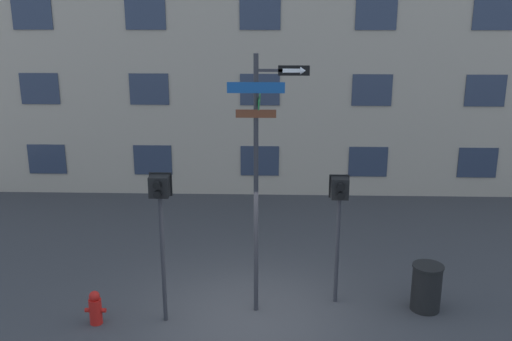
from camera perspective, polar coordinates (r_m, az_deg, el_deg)
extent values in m
plane|color=#38383A|center=(11.52, -0.64, -14.46)|extent=(60.00, 60.00, 0.00)
cube|color=tan|center=(17.82, 0.43, 15.47)|extent=(24.00, 0.60, 11.34)
cube|color=#2D384C|center=(19.53, -20.17, 1.08)|extent=(1.22, 0.03, 0.96)
cube|color=#2D384C|center=(18.53, -10.28, 1.04)|extent=(1.22, 0.03, 0.96)
cube|color=#2D384C|center=(18.12, 0.38, 0.97)|extent=(1.22, 0.03, 0.96)
cube|color=#2D384C|center=(18.36, 11.14, 0.86)|extent=(1.22, 0.03, 0.96)
cube|color=#2D384C|center=(19.22, 21.27, 0.73)|extent=(1.22, 0.03, 0.96)
cube|color=#2D384C|center=(19.12, -20.82, 7.66)|extent=(1.22, 0.03, 0.96)
cube|color=#2D384C|center=(18.09, -10.64, 8.00)|extent=(1.22, 0.03, 0.96)
cube|color=#2D384C|center=(17.67, 0.39, 8.09)|extent=(1.22, 0.03, 0.96)
cube|color=#2D384C|center=(17.92, 11.53, 7.88)|extent=(1.22, 0.03, 0.96)
cube|color=#2D384C|center=(18.79, 21.97, 7.41)|extent=(1.22, 0.03, 0.96)
cube|color=#2D384C|center=(18.96, -21.52, 14.44)|extent=(1.22, 0.03, 0.96)
cube|color=#2D384C|center=(17.92, -11.02, 15.19)|extent=(1.22, 0.03, 0.96)
cube|color=#2D384C|center=(17.50, 0.41, 15.46)|extent=(1.22, 0.03, 0.96)
cube|color=#2D384C|center=(17.75, 11.95, 15.14)|extent=(1.22, 0.03, 0.96)
cube|color=#2D384C|center=(18.64, 22.72, 14.31)|extent=(1.22, 0.03, 0.96)
cylinder|color=#2D2D33|center=(10.74, 0.00, -1.95)|extent=(0.09, 0.09, 5.06)
cube|color=#2D2D33|center=(10.27, 1.91, 9.98)|extent=(0.67, 0.05, 0.05)
cube|color=#14478C|center=(10.25, -0.01, 8.28)|extent=(1.04, 0.02, 0.20)
cube|color=#196B2D|center=(10.34, 0.33, 6.92)|extent=(0.02, 0.96, 0.15)
cube|color=brown|center=(10.32, -0.01, 5.70)|extent=(0.73, 0.02, 0.15)
cube|color=black|center=(10.26, 3.81, 9.94)|extent=(0.56, 0.02, 0.18)
cube|color=white|center=(10.24, 3.59, 9.94)|extent=(0.32, 0.01, 0.07)
cone|color=white|center=(10.25, 4.72, 9.92)|extent=(0.10, 0.14, 0.14)
cylinder|color=#2D2D33|center=(10.99, -9.29, -8.84)|extent=(0.08, 0.08, 2.53)
cube|color=black|center=(10.46, -9.65, -1.58)|extent=(0.36, 0.26, 0.39)
cube|color=black|center=(10.59, -9.50, -1.35)|extent=(0.42, 0.02, 0.45)
cylinder|color=black|center=(10.26, -9.88, -1.44)|extent=(0.13, 0.12, 0.13)
cylinder|color=black|center=(10.31, -9.83, -2.36)|extent=(0.13, 0.12, 0.13)
cylinder|color=#EA4C14|center=(10.31, -9.82, -1.35)|extent=(0.11, 0.01, 0.11)
cylinder|color=#2D2D33|center=(11.68, 8.11, -7.99)|extent=(0.08, 0.08, 2.24)
cube|color=black|center=(11.21, 8.38, -1.77)|extent=(0.33, 0.26, 0.41)
cube|color=black|center=(11.34, 8.30, -1.56)|extent=(0.39, 0.02, 0.47)
cylinder|color=black|center=(11.00, 8.50, -1.62)|extent=(0.14, 0.12, 0.14)
cylinder|color=black|center=(11.06, 8.47, -2.53)|extent=(0.14, 0.12, 0.14)
cylinder|color=orange|center=(11.05, 8.47, -1.53)|extent=(0.12, 0.01, 0.12)
cylinder|color=red|center=(11.61, -15.74, -13.40)|extent=(0.24, 0.24, 0.51)
sphere|color=red|center=(11.46, -15.86, -12.00)|extent=(0.20, 0.20, 0.20)
cylinder|color=red|center=(11.65, -16.52, -13.23)|extent=(0.08, 0.08, 0.08)
cylinder|color=red|center=(11.55, -14.98, -13.35)|extent=(0.08, 0.08, 0.08)
cylinder|color=black|center=(12.06, 16.67, -11.22)|extent=(0.58, 0.58, 0.92)
cylinder|color=black|center=(11.85, 16.85, -9.16)|extent=(0.62, 0.62, 0.04)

